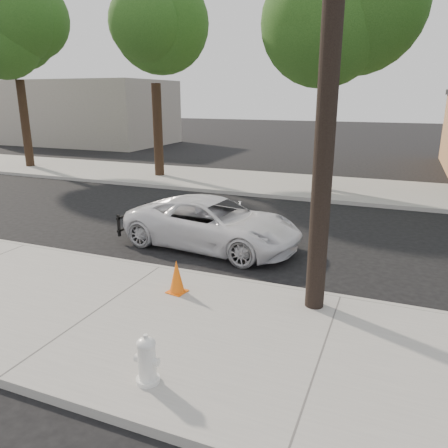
% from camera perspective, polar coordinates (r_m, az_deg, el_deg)
% --- Properties ---
extents(ground, '(120.00, 120.00, 0.00)m').
position_cam_1_polar(ground, '(11.81, -3.19, -2.67)').
color(ground, black).
rests_on(ground, ground).
extents(near_sidewalk, '(90.00, 4.40, 0.15)m').
position_cam_1_polar(near_sidewalk, '(8.41, -16.00, -11.02)').
color(near_sidewalk, gray).
rests_on(near_sidewalk, ground).
extents(far_sidewalk, '(90.00, 5.00, 0.15)m').
position_cam_1_polar(far_sidewalk, '(19.56, 7.51, 5.16)').
color(far_sidewalk, gray).
rests_on(far_sidewalk, ground).
extents(curb_near, '(90.00, 0.12, 0.16)m').
position_cam_1_polar(curb_near, '(10.05, -8.32, -5.88)').
color(curb_near, '#9E9B93').
rests_on(curb_near, ground).
extents(building_far, '(14.00, 8.00, 5.00)m').
position_cam_1_polar(building_far, '(39.01, -17.91, 13.71)').
color(building_far, gray).
rests_on(building_far, ground).
extents(utility_pole, '(1.40, 0.34, 9.00)m').
position_cam_1_polar(utility_pole, '(7.52, 13.83, 22.37)').
color(utility_pole, black).
rests_on(utility_pole, near_sidewalk).
extents(tree_a, '(4.65, 4.50, 9.00)m').
position_cam_1_polar(tree_a, '(25.97, -25.60, 20.87)').
color(tree_a, black).
rests_on(tree_a, far_sidewalk).
extents(tree_b, '(4.34, 4.20, 8.45)m').
position_cam_1_polar(tree_b, '(21.13, -8.86, 22.50)').
color(tree_b, black).
rests_on(tree_b, far_sidewalk).
extents(tree_c, '(4.96, 4.80, 9.55)m').
position_cam_1_polar(tree_c, '(18.16, 15.13, 25.61)').
color(tree_c, black).
rests_on(tree_c, far_sidewalk).
extents(police_cruiser, '(4.89, 2.68, 1.30)m').
position_cam_1_polar(police_cruiser, '(11.43, -1.44, 0.11)').
color(police_cruiser, silver).
rests_on(police_cruiser, ground).
extents(fire_hydrant, '(0.35, 0.32, 0.67)m').
position_cam_1_polar(fire_hydrant, '(6.18, -10.04, -17.18)').
color(fire_hydrant, white).
rests_on(fire_hydrant, near_sidewalk).
extents(traffic_cone, '(0.40, 0.40, 0.67)m').
position_cam_1_polar(traffic_cone, '(8.60, -6.20, -6.88)').
color(traffic_cone, orange).
rests_on(traffic_cone, near_sidewalk).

